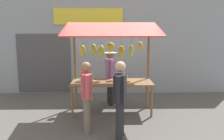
{
  "coord_description": "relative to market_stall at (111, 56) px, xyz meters",
  "views": [
    {
      "loc": [
        0.1,
        6.27,
        2.24
      ],
      "look_at": [
        0.0,
        0.3,
        1.25
      ],
      "focal_mm": 37.47,
      "sensor_mm": 36.0,
      "label": 1
    }
  ],
  "objects": [
    {
      "name": "street_backdrop",
      "position": [
        0.05,
        -2.12,
        0.14
      ],
      "size": [
        9.0,
        0.3,
        3.4
      ],
      "color": "#8C939E",
      "rests_on": "ground"
    },
    {
      "name": "vendor_with_sunhat",
      "position": [
        0.03,
        -0.67,
        -0.59
      ],
      "size": [
        0.43,
        0.69,
        1.65
      ],
      "rotation": [
        0.0,
        0.0,
        1.74
      ],
      "color": "#232328",
      "rests_on": "ground"
    },
    {
      "name": "shopper_with_shopping_bag",
      "position": [
        0.58,
        1.29,
        -0.65
      ],
      "size": [
        0.3,
        0.67,
        1.59
      ],
      "rotation": [
        0.0,
        0.0,
        -1.4
      ],
      "color": "#726656",
      "rests_on": "ground"
    },
    {
      "name": "shopper_in_striped_shirt",
      "position": [
        -0.16,
        1.67,
        -0.61
      ],
      "size": [
        0.31,
        0.69,
        1.64
      ],
      "rotation": [
        0.0,
        0.0,
        -1.76
      ],
      "color": "#232328",
      "rests_on": "ground"
    },
    {
      "name": "market_stall",
      "position": [
        0.0,
        0.0,
        0.0
      ],
      "size": [
        2.5,
        1.46,
        2.5
      ],
      "color": "brown",
      "rests_on": "ground"
    },
    {
      "name": "ground_plane",
      "position": [
        -0.01,
        0.08,
        -1.56
      ],
      "size": [
        40.0,
        40.0,
        0.0
      ],
      "primitive_type": "plane",
      "color": "#514F4C"
    }
  ]
}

